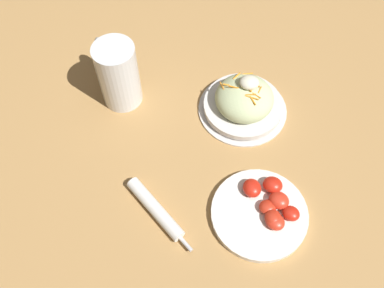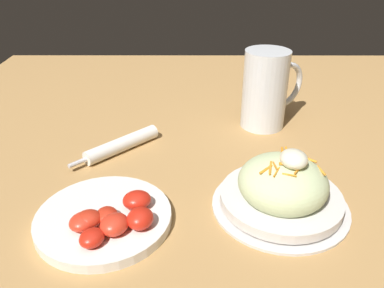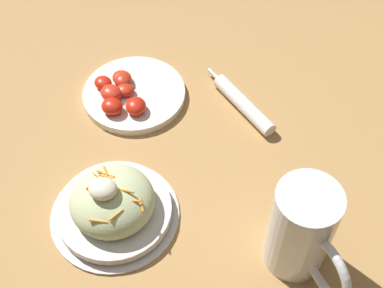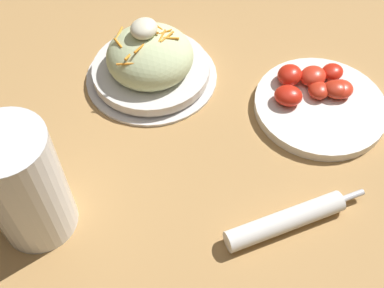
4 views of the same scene
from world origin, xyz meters
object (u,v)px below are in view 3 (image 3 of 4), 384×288
Objects in this scene: tomato_plate at (130,94)px; beer_mug at (301,234)px; salad_plate at (113,205)px; napkin_roll at (243,104)px.

beer_mug is at bearing 140.09° from tomato_plate.
salad_plate is 0.27m from tomato_plate.
beer_mug is at bearing 111.75° from napkin_roll.
salad_plate reaches higher than tomato_plate.
napkin_roll is (-0.18, -0.28, -0.02)m from salad_plate.
salad_plate is 0.30m from beer_mug.
napkin_roll is at bearing -122.63° from salad_plate.
tomato_plate is (0.04, -0.27, -0.02)m from salad_plate.
salad_plate is 1.27× the size of beer_mug.
salad_plate is 1.40× the size of napkin_roll.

